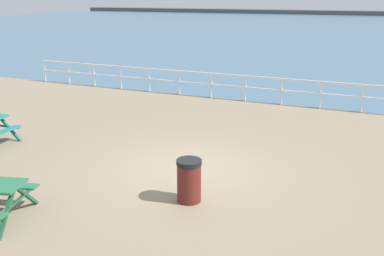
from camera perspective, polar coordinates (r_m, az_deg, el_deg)
The scene contains 5 objects.
ground_plane at distance 11.01m, azimuth -0.65°, elevation -6.05°, with size 30.00×24.00×0.20m, color gray.
sea_band at distance 62.26m, azimuth 19.98°, elevation 12.50°, with size 142.00×90.00×0.01m, color #476B84.
distant_shoreline at distance 105.14m, azimuth 21.74°, elevation 13.93°, with size 142.00×6.00×1.80m, color #4C4C47.
seaward_railing at distance 17.82m, azimuth 9.56°, elevation 5.70°, with size 23.07×0.07×1.08m.
litter_bin at distance 9.19m, azimuth -0.40°, elevation -7.05°, with size 0.55×0.55×0.95m.
Camera 1 is at (4.11, -9.22, 4.29)m, focal length 39.71 mm.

